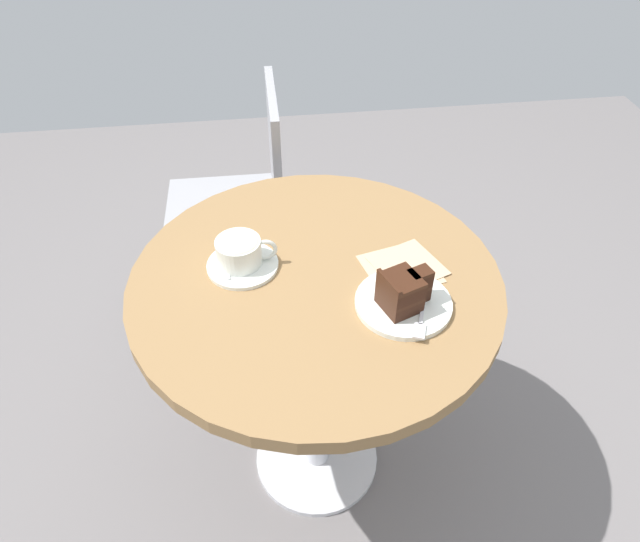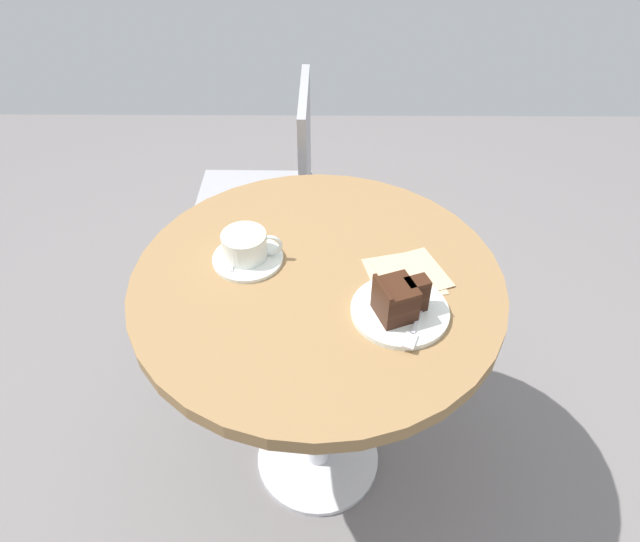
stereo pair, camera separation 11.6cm
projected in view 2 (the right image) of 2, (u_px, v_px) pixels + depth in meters
name	position (u px, v px, depth m)	size (l,w,h in m)	color
ground_plane	(318.00, 459.00, 1.72)	(4.40, 4.40, 0.01)	slate
cafe_table	(317.00, 315.00, 1.29)	(0.80, 0.80, 0.74)	olive
saucer	(248.00, 258.00, 1.25)	(0.15, 0.15, 0.01)	silver
coffee_cup	(246.00, 245.00, 1.23)	(0.13, 0.10, 0.06)	silver
teaspoon	(231.00, 251.00, 1.26)	(0.03, 0.11, 0.00)	silver
cake_plate	(400.00, 311.00, 1.13)	(0.20, 0.20, 0.01)	silver
cake_slice	(398.00, 299.00, 1.09)	(0.11, 0.09, 0.08)	#381E14
fork	(415.00, 326.00, 1.09)	(0.07, 0.15, 0.00)	silver
napkin	(407.00, 275.00, 1.21)	(0.19, 0.18, 0.00)	tan
cafe_chair	(277.00, 189.00, 1.85)	(0.38, 0.38, 0.86)	#9E9EA3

